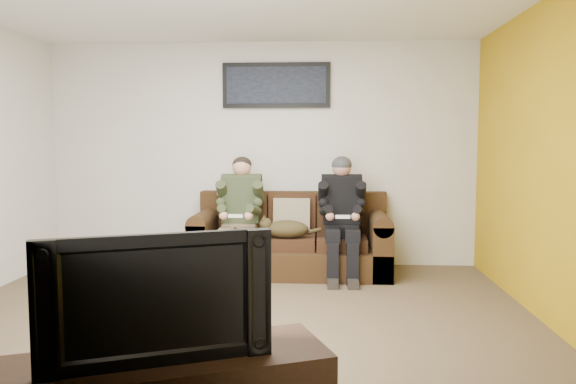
# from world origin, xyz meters

# --- Properties ---
(floor) EXTENTS (5.00, 5.00, 0.00)m
(floor) POSITION_xyz_m (0.00, 0.00, 0.00)
(floor) COLOR brown
(floor) RESTS_ON ground
(wall_back) EXTENTS (5.00, 0.00, 5.00)m
(wall_back) POSITION_xyz_m (0.00, 2.25, 1.30)
(wall_back) COLOR beige
(wall_back) RESTS_ON ground
(wall_front) EXTENTS (5.00, 0.00, 5.00)m
(wall_front) POSITION_xyz_m (0.00, -2.25, 1.30)
(wall_front) COLOR beige
(wall_front) RESTS_ON ground
(wall_right) EXTENTS (0.00, 4.50, 4.50)m
(wall_right) POSITION_xyz_m (2.50, 0.00, 1.30)
(wall_right) COLOR beige
(wall_right) RESTS_ON ground
(accent_wall_right) EXTENTS (0.00, 4.50, 4.50)m
(accent_wall_right) POSITION_xyz_m (2.49, 0.00, 1.30)
(accent_wall_right) COLOR #BE9213
(accent_wall_right) RESTS_ON ground
(sofa) EXTENTS (2.14, 0.92, 0.87)m
(sofa) POSITION_xyz_m (0.37, 1.83, 0.33)
(sofa) COLOR #372210
(sofa) RESTS_ON ground
(throw_pillow) EXTENTS (0.41, 0.19, 0.40)m
(throw_pillow) POSITION_xyz_m (0.37, 1.87, 0.62)
(throw_pillow) COLOR #8E7C5D
(throw_pillow) RESTS_ON sofa
(throw_blanket) EXTENTS (0.44, 0.21, 0.08)m
(throw_blanket) POSITION_xyz_m (-0.27, 2.09, 0.87)
(throw_blanket) COLOR tan
(throw_blanket) RESTS_ON sofa
(person_left) EXTENTS (0.51, 0.87, 1.28)m
(person_left) POSITION_xyz_m (-0.18, 1.65, 0.72)
(person_left) COLOR #76634A
(person_left) RESTS_ON sofa
(person_right) EXTENTS (0.51, 0.86, 1.29)m
(person_right) POSITION_xyz_m (0.92, 1.65, 0.72)
(person_right) COLOR black
(person_right) RESTS_ON sofa
(cat) EXTENTS (0.66, 0.26, 0.24)m
(cat) POSITION_xyz_m (0.32, 1.55, 0.53)
(cat) COLOR #4E401E
(cat) RESTS_ON sofa
(framed_poster) EXTENTS (1.25, 0.05, 0.52)m
(framed_poster) POSITION_xyz_m (0.17, 2.22, 2.10)
(framed_poster) COLOR black
(framed_poster) RESTS_ON wall_back
(television) EXTENTS (0.97, 0.50, 0.57)m
(television) POSITION_xyz_m (-0.02, -1.95, 0.77)
(television) COLOR black
(television) RESTS_ON tv_stand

